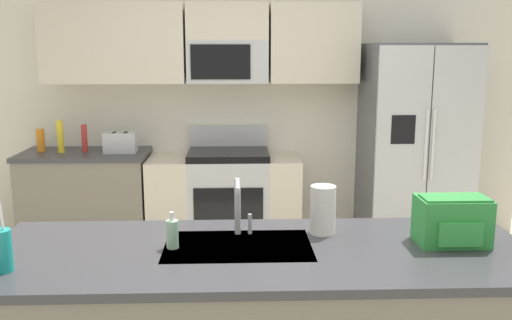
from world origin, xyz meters
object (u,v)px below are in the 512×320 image
Objects in this scene: bottle_orange at (41,140)px; drink_cup_teal at (2,250)px; toaster at (120,142)px; sink_faucet at (239,202)px; pepper_mill at (84,138)px; backpack at (452,220)px; soap_dispenser at (172,234)px; paper_towel_roll at (323,210)px; bottle_yellow at (60,137)px; range_oven at (225,200)px; refrigerator at (414,148)px.

drink_cup_teal is at bearing -74.30° from bottle_orange.
drink_cup_teal is (0.06, -2.71, -0.00)m from toaster.
toaster is at bearing 114.14° from sink_faucet.
toaster is 0.33m from pepper_mill.
pepper_mill is 3.43m from backpack.
paper_towel_roll is at bearing 14.33° from soap_dispenser.
bottle_yellow reaches higher than paper_towel_roll.
bottle_yellow is (-1.44, -0.03, 0.60)m from range_oven.
sink_faucet reaches higher than bottle_orange.
paper_towel_roll reaches higher than range_oven.
bottle_yellow is at bearing 123.89° from sink_faucet.
refrigerator is at bearing 76.01° from backpack.
pepper_mill reaches higher than toaster.
sink_faucet is 1.00m from backpack.
bottle_orange is (-3.35, 0.10, 0.08)m from refrigerator.
pepper_mill reaches higher than range_oven.
range_oven is 1.78m from refrigerator.
refrigerator is at bearing -1.35° from pepper_mill.
backpack is (2.74, -2.54, 0.02)m from bottle_orange.
bottle_orange is at bearing 126.37° from sink_faucet.
range_oven is 4.25× the size of backpack.
range_oven is at bearing 72.85° from drink_cup_teal.
refrigerator is 3.09m from soap_dispenser.
paper_towel_roll reaches higher than toaster.
toaster is at bearing 91.30° from drink_cup_teal.
drink_cup_teal is 1.23× the size of paper_towel_roll.
range_oven is 2.46m from paper_towel_roll.
bottle_yellow is at bearing 177.59° from toaster.
refrigerator is 3.35m from bottle_orange.
range_oven is 1.37m from pepper_mill.
bottle_yellow reaches higher than range_oven.
refrigerator is 2.63m from toaster.
pepper_mill is (-2.95, 0.07, 0.10)m from refrigerator.
bottle_yellow is 3.03m from paper_towel_roll.
bottle_yellow is 3.55m from backpack.
toaster is 0.99× the size of bottle_yellow.
drink_cup_teal reaches higher than backpack.
bottle_orange is at bearing 105.70° from drink_cup_teal.
pepper_mill is at bearing 133.14° from backpack.
toaster is 0.88× the size of backpack.
pepper_mill is 2.92m from paper_towel_roll.
bottle_yellow is (-0.20, -0.03, 0.02)m from pepper_mill.
drink_cup_teal is at bearing -82.01° from pepper_mill.
refrigerator is 3.72m from drink_cup_teal.
soap_dispenser is (1.45, -2.54, -0.03)m from bottle_orange.
pepper_mill is 0.40m from bottle_orange.
bottle_orange is at bearing 178.24° from refrigerator.
drink_cup_teal reaches higher than range_oven.
bottle_yellow reaches higher than bottle_orange.
sink_faucet reaches higher than toaster.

